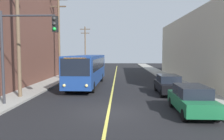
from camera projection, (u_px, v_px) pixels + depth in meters
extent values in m
plane|color=black|center=(108.00, 112.00, 12.99)|extent=(120.00, 120.00, 0.00)
cube|color=gray|center=(44.00, 85.00, 23.19)|extent=(2.50, 90.00, 0.15)
cube|color=gray|center=(184.00, 86.00, 22.71)|extent=(2.50, 90.00, 0.15)
cube|color=#D8CC4C|center=(114.00, 80.00, 27.94)|extent=(0.16, 60.00, 0.01)
cube|color=black|center=(37.00, 70.00, 24.80)|extent=(0.06, 12.68, 1.30)
cube|color=black|center=(37.00, 41.00, 24.55)|extent=(0.06, 12.68, 1.30)
cube|color=black|center=(36.00, 11.00, 24.30)|extent=(0.06, 12.68, 1.30)
cube|color=black|center=(182.00, 68.00, 27.86)|extent=(0.06, 18.23, 1.30)
cube|color=black|center=(183.00, 42.00, 27.61)|extent=(0.06, 18.23, 1.30)
cube|color=navy|center=(88.00, 68.00, 23.42)|extent=(2.78, 12.05, 2.75)
cube|color=black|center=(75.00, 67.00, 17.43)|extent=(2.35, 0.12, 1.40)
cube|color=black|center=(95.00, 61.00, 29.33)|extent=(2.30, 0.12, 1.10)
cube|color=black|center=(76.00, 63.00, 23.45)|extent=(0.25, 10.20, 1.10)
cube|color=black|center=(99.00, 64.00, 23.32)|extent=(0.25, 10.20, 1.10)
cube|color=orange|center=(75.00, 60.00, 17.39)|extent=(1.79, 0.09, 0.30)
sphere|color=#F9D872|center=(64.00, 85.00, 17.55)|extent=(0.24, 0.24, 0.24)
sphere|color=#F9D872|center=(86.00, 86.00, 17.46)|extent=(0.24, 0.24, 0.24)
cylinder|color=black|center=(67.00, 87.00, 19.40)|extent=(0.32, 1.01, 1.00)
cylinder|color=black|center=(93.00, 87.00, 19.29)|extent=(0.32, 1.01, 1.00)
cylinder|color=black|center=(83.00, 77.00, 27.07)|extent=(0.32, 1.01, 1.00)
cylinder|color=black|center=(101.00, 77.00, 26.95)|extent=(0.32, 1.01, 1.00)
cube|color=#196038|center=(191.00, 102.00, 12.69)|extent=(1.86, 4.43, 0.70)
cube|color=black|center=(192.00, 91.00, 12.64)|extent=(1.66, 2.49, 0.60)
cylinder|color=black|center=(184.00, 115.00, 11.26)|extent=(0.23, 0.64, 0.64)
cylinder|color=black|center=(216.00, 116.00, 11.19)|extent=(0.23, 0.64, 0.64)
cylinder|color=black|center=(171.00, 102.00, 14.25)|extent=(0.23, 0.64, 0.64)
cylinder|color=black|center=(197.00, 102.00, 14.17)|extent=(0.23, 0.64, 0.64)
cube|color=black|center=(168.00, 86.00, 18.72)|extent=(1.86, 4.42, 0.70)
cube|color=black|center=(168.00, 79.00, 18.67)|extent=(1.65, 2.49, 0.60)
cylinder|color=black|center=(162.00, 93.00, 17.30)|extent=(0.23, 0.64, 0.64)
cylinder|color=black|center=(182.00, 94.00, 17.22)|extent=(0.23, 0.64, 0.64)
cylinder|color=black|center=(156.00, 87.00, 20.28)|extent=(0.23, 0.64, 0.64)
cylinder|color=black|center=(174.00, 88.00, 20.21)|extent=(0.23, 0.64, 0.64)
cylinder|color=brown|center=(18.00, 22.00, 16.49)|extent=(0.28, 0.28, 11.23)
cylinder|color=brown|center=(59.00, 37.00, 29.32)|extent=(0.28, 0.28, 10.87)
cube|color=#4C3D2D|center=(58.00, 6.00, 29.01)|extent=(2.00, 0.16, 0.16)
cylinder|color=brown|center=(85.00, 47.00, 51.69)|extent=(0.28, 0.28, 9.35)
cube|color=#4C3D2D|center=(85.00, 29.00, 51.37)|extent=(2.40, 0.16, 0.16)
cube|color=#4C3D2D|center=(85.00, 33.00, 51.44)|extent=(2.00, 0.16, 0.16)
cylinder|color=#2D2D33|center=(2.00, 58.00, 14.38)|extent=(0.18, 0.18, 6.00)
cylinder|color=#2D2D33|center=(28.00, 16.00, 14.11)|extent=(3.50, 0.12, 0.12)
cube|color=black|center=(55.00, 24.00, 14.10)|extent=(0.32, 0.36, 1.00)
sphere|color=#2D2D2D|center=(54.00, 19.00, 13.88)|extent=(0.22, 0.22, 0.22)
sphere|color=#2D2D2D|center=(54.00, 24.00, 13.91)|extent=(0.22, 0.22, 0.22)
sphere|color=green|center=(54.00, 29.00, 13.93)|extent=(0.22, 0.22, 0.22)
cylinder|color=red|center=(195.00, 89.00, 18.22)|extent=(0.26, 0.26, 0.70)
sphere|color=gold|center=(195.00, 85.00, 18.19)|extent=(0.24, 0.24, 0.24)
cylinder|color=red|center=(193.00, 88.00, 18.22)|extent=(0.12, 0.10, 0.10)
cylinder|color=red|center=(197.00, 88.00, 18.20)|extent=(0.12, 0.10, 0.10)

